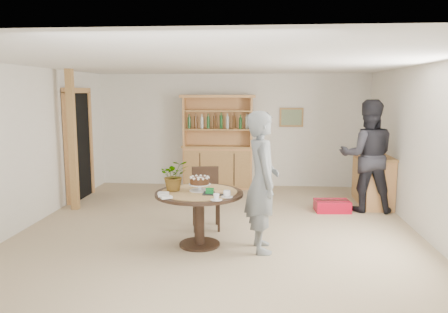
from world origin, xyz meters
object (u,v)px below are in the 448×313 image
dining_chair (206,194)px  teen_boy (262,182)px  hutch (218,157)px  dining_table (199,203)px  adult_person (367,156)px  red_suitcase (332,206)px  sideboard (373,180)px

dining_chair → teen_boy: bearing=-57.6°
hutch → dining_table: (0.10, -3.73, -0.08)m
dining_table → adult_person: 3.40m
dining_table → adult_person: (2.70, 2.03, 0.38)m
red_suitcase → hutch: bearing=136.5°
sideboard → adult_person: bearing=-117.5°
sideboard → red_suitcase: (-0.84, -0.58, -0.37)m
dining_chair → red_suitcase: bearing=16.5°
dining_table → adult_person: bearing=36.8°
dining_table → red_suitcase: 2.89m
red_suitcase → teen_boy: bearing=-126.0°
hutch → adult_person: hutch is taller
hutch → sideboard: size_ratio=1.62×
hutch → red_suitcase: size_ratio=3.26×
adult_person → hutch: bearing=-27.1°
red_suitcase → sideboard: bearing=30.6°
dining_table → red_suitcase: bearing=42.2°
dining_chair → adult_person: adult_person is taller
teen_boy → adult_person: 2.82m
sideboard → teen_boy: 3.36m
dining_table → dining_chair: dining_chair is taller
teen_boy → red_suitcase: bearing=-41.1°
sideboard → dining_chair: dining_chair is taller
hutch → teen_boy: 3.95m
sideboard → teen_boy: bearing=-129.0°
adult_person → red_suitcase: (-0.60, -0.11, -0.89)m
hutch → teen_boy: (0.95, -3.83, 0.24)m
dining_chair → adult_person: (2.72, 1.20, 0.45)m
adult_person → red_suitcase: bearing=15.1°
dining_table → red_suitcase: size_ratio=1.92×
sideboard → hutch: bearing=157.8°
dining_table → teen_boy: teen_boy is taller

